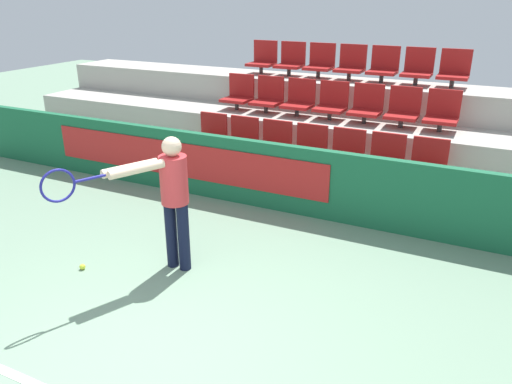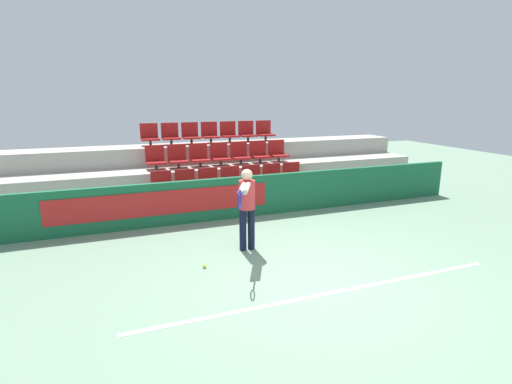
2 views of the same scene
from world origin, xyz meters
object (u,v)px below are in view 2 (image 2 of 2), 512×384
Objects in this scene: tennis_player at (247,202)px; tennis_ball at (204,266)px; stadium_chair_4 at (253,179)px; stadium_chair_8 at (178,158)px; stadium_chair_7 at (155,159)px; stadium_chair_0 at (162,186)px; stadium_chair_10 at (220,155)px; stadium_chair_17 at (210,134)px; stadium_chair_20 at (265,132)px; stadium_chair_13 at (278,152)px; stadium_chair_2 at (209,182)px; stadium_chair_5 at (273,177)px; stadium_chair_6 at (293,175)px; stadium_chair_11 at (240,154)px; stadium_chair_18 at (229,133)px; stadium_chair_9 at (199,156)px; stadium_chair_15 at (171,135)px; stadium_chair_12 at (259,153)px; stadium_chair_1 at (186,184)px; stadium_chair_16 at (191,134)px; stadium_chair_14 at (150,136)px; stadium_chair_19 at (247,132)px; stadium_chair_3 at (231,180)px.

tennis_player is 23.15× the size of tennis_ball.
stadium_chair_8 is (-1.70, 0.99, 0.49)m from stadium_chair_4.
stadium_chair_4 is at bearing -23.70° from stadium_chair_7.
stadium_chair_0 is 1.00× the size of stadium_chair_8.
tennis_ball is at bearing -109.60° from stadium_chair_10.
stadium_chair_17 reaches higher than stadium_chair_10.
stadium_chair_13 is at bearing -90.00° from stadium_chair_20.
stadium_chair_0 and stadium_chair_2 have the same top height.
stadium_chair_6 is at bearing 0.00° from stadium_chair_5.
stadium_chair_11 is at bearing 119.67° from stadium_chair_5.
stadium_chair_18 reaches higher than stadium_chair_13.
stadium_chair_7 is at bearing 180.00° from stadium_chair_8.
stadium_chair_15 is at bearing 119.67° from stadium_chair_9.
tennis_player is at bearing -114.58° from stadium_chair_12.
stadium_chair_17 reaches higher than stadium_chair_2.
stadium_chair_9 is 4.46m from tennis_ball.
stadium_chair_1 is 2.49m from stadium_chair_17.
stadium_chair_9 and stadium_chair_11 have the same top height.
stadium_chair_11 is at bearing -30.34° from stadium_chair_15.
stadium_chair_7 is at bearing 138.72° from stadium_chair_2.
stadium_chair_5 is at bearing -119.67° from stadium_chair_13.
stadium_chair_15 and stadium_chair_20 have the same top height.
stadium_chair_16 and stadium_chair_17 have the same top height.
stadium_chair_13 is (2.26, 0.00, 0.00)m from stadium_chair_9.
stadium_chair_14 and stadium_chair_15 have the same top height.
stadium_chair_11 is 2.52m from stadium_chair_14.
stadium_chair_0 is at bearing -105.90° from stadium_chair_15.
stadium_chair_16 is (1.13, 0.00, 0.00)m from stadium_chair_14.
stadium_chair_20 reaches higher than stadium_chair_4.
stadium_chair_19 is at bearing 119.67° from stadium_chair_13.
stadium_chair_15 is at bearing 90.00° from stadium_chair_8.
stadium_chair_19 is at bearing 35.08° from stadium_chair_0.
stadium_chair_4 is at bearing 0.00° from stadium_chair_1.
stadium_chair_0 is 3.57m from stadium_chair_13.
stadium_chair_19 is (1.70, 0.99, 0.49)m from stadium_chair_9.
stadium_chair_20 is (3.40, 0.99, 0.49)m from stadium_chair_7.
stadium_chair_0 is 3.40m from stadium_chair_6.
stadium_chair_6 is at bearing -16.31° from stadium_chair_7.
stadium_chair_6 is 1.00× the size of stadium_chair_16.
stadium_chair_1 is at bearing -90.00° from stadium_chair_8.
stadium_chair_3 is 1.24m from stadium_chair_9.
stadium_chair_20 reaches higher than stadium_chair_9.
stadium_chair_6 is 1.00× the size of stadium_chair_14.
stadium_chair_20 is at bearing 41.28° from stadium_chair_2.
stadium_chair_4 is (1.70, 0.00, 0.00)m from stadium_chair_1.
stadium_chair_13 is 3.57m from stadium_chair_14.
stadium_chair_10 is 1.11m from stadium_chair_17.
stadium_chair_17 reaches higher than stadium_chair_4.
tennis_player reaches higher than stadium_chair_0.
stadium_chair_16 is at bearing 0.00° from stadium_chair_14.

